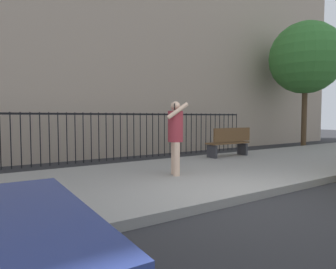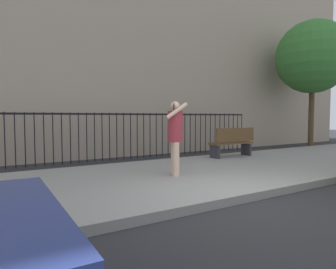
{
  "view_description": "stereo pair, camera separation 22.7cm",
  "coord_description": "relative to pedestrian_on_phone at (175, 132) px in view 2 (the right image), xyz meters",
  "views": [
    {
      "loc": [
        -3.91,
        -3.38,
        1.46
      ],
      "look_at": [
        -0.06,
        2.34,
        1.05
      ],
      "focal_mm": 31.87,
      "sensor_mm": 36.0,
      "label": 1
    },
    {
      "loc": [
        -3.72,
        -3.5,
        1.46
      ],
      "look_at": [
        -0.06,
        2.34,
        1.05
      ],
      "focal_mm": 31.87,
      "sensor_mm": 36.0,
      "label": 2
    }
  ],
  "objects": [
    {
      "name": "sidewalk",
      "position": [
        0.05,
        0.14,
        -1.03
      ],
      "size": [
        28.0,
        4.4,
        0.15
      ],
      "primitive_type": "cube",
      "color": "gray",
      "rests_on": "ground"
    },
    {
      "name": "street_tree_near",
      "position": [
        9.08,
        2.5,
        3.03
      ],
      "size": [
        3.26,
        3.26,
        5.79
      ],
      "color": "#4C3823",
      "rests_on": "ground"
    },
    {
      "name": "iron_fence",
      "position": [
        0.05,
        3.84,
        -0.09
      ],
      "size": [
        12.03,
        0.04,
        1.6
      ],
      "color": "black",
      "rests_on": "ground"
    },
    {
      "name": "ground_plane",
      "position": [
        0.05,
        -2.06,
        -1.11
      ],
      "size": [
        60.0,
        60.0,
        0.0
      ],
      "primitive_type": "plane",
      "color": "#28282B"
    },
    {
      "name": "pedestrian_on_phone",
      "position": [
        0.0,
        0.0,
        0.0
      ],
      "size": [
        0.54,
        0.72,
        1.65
      ],
      "color": "beige",
      "rests_on": "sidewalk"
    },
    {
      "name": "street_bench",
      "position": [
        3.27,
        1.52,
        -0.46
      ],
      "size": [
        1.6,
        0.45,
        0.95
      ],
      "color": "brown",
      "rests_on": "sidewalk"
    }
  ]
}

